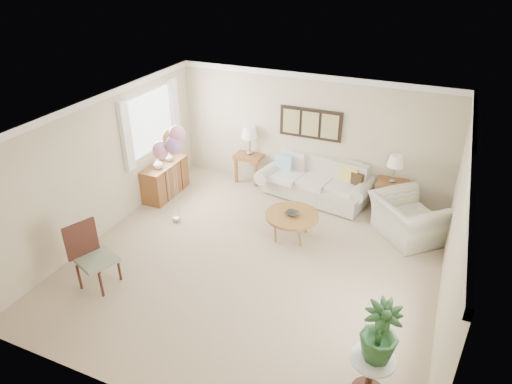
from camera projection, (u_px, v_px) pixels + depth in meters
ground_plane at (254, 263)px, 7.90m from camera, size 6.00×6.00×0.00m
room_shell at (250, 176)px, 7.24m from camera, size 6.04×6.04×2.60m
wall_art_triptych at (311, 124)px, 9.55m from camera, size 1.35×0.06×0.65m
sofa at (316, 183)px, 9.80m from camera, size 2.54×1.27×0.88m
end_table_left at (250, 158)px, 10.41m from camera, size 0.62×0.56×0.67m
end_table_right at (392, 186)px, 9.23m from camera, size 0.60×0.54×0.65m
lamp_left at (250, 133)px, 10.12m from camera, size 0.37×0.37×0.65m
lamp_right at (396, 162)px, 8.97m from camera, size 0.33×0.33×0.58m
coffee_table at (292, 216)px, 8.37m from camera, size 0.99×0.99×0.50m
decor_bowl at (292, 214)px, 8.32m from camera, size 0.28×0.28×0.06m
armchair at (407, 218)px, 8.43m from camera, size 1.60×1.61×0.79m
side_table at (371, 367)px, 5.41m from camera, size 0.54×0.54×0.59m
potted_plant at (380, 332)px, 5.17m from camera, size 0.55×0.55×0.80m
accent_chair at (92, 254)px, 7.16m from camera, size 0.71×0.70×1.11m
credenza at (165, 179)px, 9.90m from camera, size 0.46×1.20×0.74m
vase_white at (158, 164)px, 9.48m from camera, size 0.25×0.25×0.21m
vase_sage at (169, 157)px, 9.82m from camera, size 0.19×0.19×0.19m
balloon_cluster at (171, 143)px, 8.27m from camera, size 0.60×0.51×2.03m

